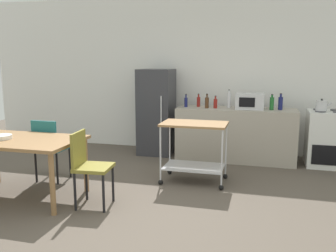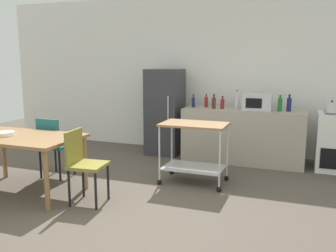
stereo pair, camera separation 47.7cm
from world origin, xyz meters
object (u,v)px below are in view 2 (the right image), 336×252
fruit_bowl (5,134)px  kettle (332,107)px  refrigerator (165,112)px  bottle_soda (289,104)px  chair_olive (83,161)px  bottle_sesame_oil (222,104)px  bottle_wine (237,101)px  bottle_hot_sauce (280,104)px  bottle_vinegar (214,103)px  bottle_olive_oil (193,102)px  bottle_sparkling_water (206,102)px  dining_table (21,142)px  microwave (258,102)px  kitchen_cart (194,143)px  chair_teal (54,143)px

fruit_bowl → kettle: kettle is taller
refrigerator → bottle_soda: refrigerator is taller
chair_olive → refrigerator: size_ratio=0.57×
bottle_sesame_oil → bottle_wine: (0.21, 0.14, 0.04)m
bottle_sesame_oil → bottle_hot_sauce: size_ratio=0.83×
chair_olive → bottle_soda: (2.21, 2.51, 0.49)m
bottle_vinegar → bottle_wine: size_ratio=0.79×
chair_olive → bottle_hot_sauce: 3.26m
bottle_olive_oil → bottle_vinegar: bearing=-7.7°
bottle_hot_sauce → fruit_bowl: bearing=-142.2°
bottle_vinegar → bottle_wine: 0.39m
bottle_hot_sauce → kettle: 0.76m
bottle_vinegar → bottle_sparkling_water: bearing=138.0°
chair_olive → dining_table: bearing=82.5°
microwave → bottle_soda: size_ratio=1.70×
bottle_wine → bottle_sparkling_water: bearing=-179.5°
refrigerator → kitchen_cart: (0.98, -1.43, -0.20)m
refrigerator → kettle: (2.78, -0.18, 0.23)m
bottle_hot_sauce → fruit_bowl: (-3.21, -2.49, -0.24)m
dining_table → bottle_vinegar: bottle_vinegar is taller
kettle → bottle_soda: bearing=172.4°
kitchen_cart → fruit_bowl: bearing=-151.2°
bottle_vinegar → fruit_bowl: 3.26m
chair_olive → fruit_bowl: 1.17m
dining_table → bottle_soda: size_ratio=5.54×
kitchen_cart → bottle_soda: bottle_soda is taller
chair_olive → bottle_sesame_oil: (1.15, 2.44, 0.47)m
microwave → dining_table: bearing=-137.4°
bottle_sparkling_water → kettle: 2.00m
bottle_sparkling_water → bottle_wine: (0.53, 0.00, 0.04)m
refrigerator → dining_table: bearing=-111.2°
bottle_olive_oil → bottle_wine: 0.74m
refrigerator → bottle_sparkling_water: 0.81m
bottle_sesame_oil → bottle_wine: size_ratio=0.68×
bottle_wine → bottle_sesame_oil: bearing=-146.9°
bottle_wine → microwave: size_ratio=0.68×
refrigerator → bottle_hot_sauce: refrigerator is taller
bottle_vinegar → bottle_wine: bottle_wine is taller
bottle_hot_sauce → bottle_sparkling_water: bearing=174.9°
chair_olive → bottle_vinegar: size_ratio=3.63×
bottle_hot_sauce → kettle: (0.76, -0.04, -0.01)m
bottle_vinegar → bottle_wine: bearing=24.2°
fruit_bowl → bottle_wine: bearing=46.2°
refrigerator → bottle_soda: size_ratio=5.72×
chair_teal → bottle_soda: bearing=-149.0°
fruit_bowl → dining_table: bearing=17.5°
refrigerator → chair_olive: bearing=-91.0°
bottle_sparkling_water → bottle_vinegar: size_ratio=0.93×
bottle_sesame_oil → bottle_hot_sauce: (0.92, 0.02, 0.02)m
kitchen_cart → bottle_sesame_oil: (0.12, 1.27, 0.41)m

